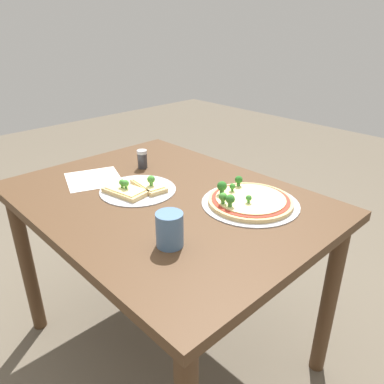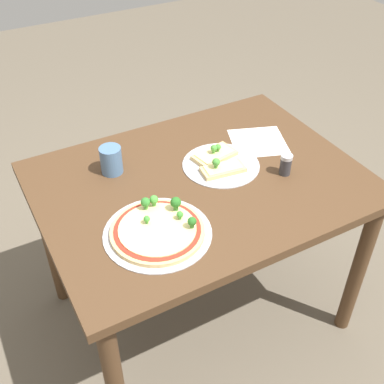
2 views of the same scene
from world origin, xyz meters
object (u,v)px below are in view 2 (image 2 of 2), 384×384
Objects in this scene: pizza_tray_whole at (158,229)px; condiment_shaker at (286,164)px; dining_table at (200,201)px; pizza_tray_slice at (219,162)px; drinking_cup at (111,160)px.

condiment_shaker reaches higher than pizza_tray_whole.
pizza_tray_slice reaches higher than dining_table.
dining_table is 0.36m from drinking_cup.
pizza_tray_whole is at bearing 31.79° from pizza_tray_slice.
pizza_tray_whole reaches higher than dining_table.
drinking_cup is (0.26, -0.20, 0.15)m from dining_table.
pizza_tray_slice is 3.58× the size of condiment_shaker.
condiment_shaker is (-0.29, 0.12, 0.14)m from dining_table.
pizza_tray_whole is 3.34× the size of drinking_cup.
pizza_tray_slice is 0.40m from drinking_cup.
dining_table is 14.27× the size of condiment_shaker.
pizza_tray_whole is 0.55m from condiment_shaker.
pizza_tray_slice is at bearing -41.92° from condiment_shaker.
pizza_tray_whole is 0.43m from pizza_tray_slice.
pizza_tray_whole is at bearing 91.19° from drinking_cup.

